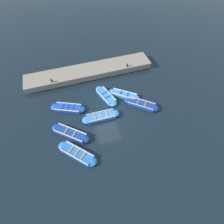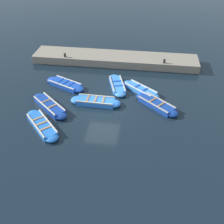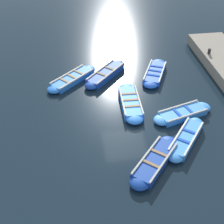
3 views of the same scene
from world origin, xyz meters
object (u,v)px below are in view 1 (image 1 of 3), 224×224
Objects in this scene: boat_mid_row at (101,117)px; boat_centre at (70,133)px; boat_drifting at (124,95)px; boat_outer_left at (68,108)px; boat_near_quay at (141,104)px; bollard_north at (52,81)px; boat_outer_right at (77,153)px; bollard_mid_north at (127,65)px; boat_tucked at (106,96)px.

boat_centre is (0.99, -3.20, 0.01)m from boat_mid_row.
boat_centre reaches higher than boat_drifting.
boat_outer_left is at bearing -90.04° from boat_drifting.
boat_near_quay is at bearing 99.34° from boat_centre.
boat_outer_left is at bearing 15.21° from bollard_north.
boat_centre is at bearing -72.80° from boat_mid_row.
boat_near_quay is at bearing 114.43° from boat_outer_right.
boat_centre reaches higher than boat_near_quay.
boat_outer_right is 9.73× the size of bollard_mid_north.
bollard_mid_north is at bearing 140.11° from boat_mid_row.
bollard_north reaches higher than boat_drifting.
boat_mid_row is at bearing -26.53° from boat_tucked.
boat_centre is at bearing -174.49° from boat_outer_right.
boat_near_quay is 0.99× the size of boat_outer_right.
bollard_mid_north is at bearing 130.48° from boat_centre.
bollard_north is at bearing -164.79° from boat_outer_left.
boat_mid_row reaches higher than boat_drifting.
bollard_north is at bearing -173.73° from boat_outer_right.
boat_outer_right is at bearing -65.57° from boat_near_quay.
boat_outer_left is at bearing -104.18° from boat_near_quay.
boat_centre is (-2.13, -0.21, 0.04)m from boat_outer_right.
bollard_north is at bearing -90.00° from bollard_mid_north.
boat_outer_right is 7.15m from boat_tucked.
boat_tucked is 10.23× the size of bollard_north.
boat_drifting reaches higher than boat_outer_left.
boat_mid_row is at bearing -56.41° from boat_drifting.
bollard_mid_north is (-7.05, 8.27, 0.68)m from boat_centre.
bollard_north reaches higher than boat_outer_right.
boat_mid_row reaches higher than boat_outer_right.
boat_centre is at bearing -4.82° from boat_outer_left.
boat_tucked is at bearing -47.43° from bollard_mid_north.
boat_centre is (3.13, -6.41, 0.03)m from boat_drifting.
boat_mid_row is 10.77× the size of bollard_north.
bollard_mid_north is (-3.92, 8.00, 0.71)m from boat_outer_left.
boat_outer_left is at bearing -63.87° from bollard_mid_north.
boat_tucked is at bearing -126.32° from boat_near_quay.
boat_near_quay is 8.19m from boat_outer_right.
boat_outer_right is 12.24m from bollard_mid_north.
boat_near_quay is at bearing 75.82° from boat_outer_left.
boat_mid_row is at bearing -86.52° from boat_near_quay.
boat_near_quay reaches higher than boat_tucked.
boat_drifting reaches higher than boat_outer_right.
bollard_north is (-9.18, -1.01, 0.72)m from boat_outer_right.
boat_centre is at bearing -80.66° from boat_near_quay.
boat_near_quay is 7.77m from boat_centre.
boat_centre is 9.88× the size of bollard_mid_north.
boat_mid_row is 1.16× the size of boat_drifting.
bollard_mid_north is at bearing 132.57° from boat_tucked.
bollard_north is at bearing -124.39° from boat_near_quay.
boat_drifting is at bearing 76.41° from boat_tucked.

